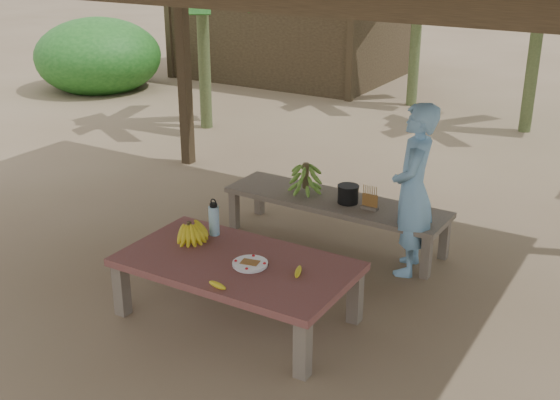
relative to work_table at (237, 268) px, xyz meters
The scene contains 13 objects.
ground 0.74m from the work_table, 84.45° to the left, with size 80.00×80.00×0.00m, color brown.
work_table is the anchor object (origin of this frame).
bench 1.66m from the work_table, 89.57° to the left, with size 2.21×0.64×0.45m.
ripe_banana_bunch 0.58m from the work_table, 167.68° to the left, with size 0.29×0.25×0.18m, color yellow, non-canonical shape.
plate 0.17m from the work_table, ahead, with size 0.27×0.27×0.04m.
loose_banana_front 0.46m from the work_table, 73.15° to the right, with size 0.04×0.15×0.04m, color yellow.
loose_banana_side 0.53m from the work_table, ahead, with size 0.04×0.15×0.04m, color yellow.
water_flask 0.57m from the work_table, 144.23° to the left, with size 0.09×0.09×0.32m.
green_banana_stalk 1.70m from the work_table, 100.75° to the left, with size 0.28×0.28×0.32m, color #598C2D, non-canonical shape.
cooking_pot 1.66m from the work_table, 84.69° to the left, with size 0.20×0.20×0.17m, color black.
skewer_rack 1.66m from the work_table, 76.03° to the left, with size 0.18×0.08×0.24m, color #A57F47, non-canonical shape.
woman 1.73m from the work_table, 60.04° to the left, with size 0.56×0.37×1.54m, color #7AB5E7.
hut 9.69m from the work_table, 117.34° to the left, with size 4.40×3.43×2.85m.
Camera 1 is at (2.72, -4.57, 2.91)m, focal length 45.00 mm.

